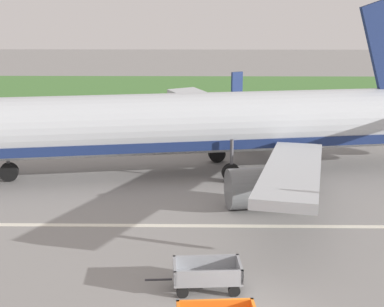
{
  "coord_description": "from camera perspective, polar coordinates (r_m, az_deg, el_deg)",
  "views": [
    {
      "loc": [
        -1.28,
        -16.33,
        10.37
      ],
      "look_at": [
        -1.68,
        11.76,
        2.8
      ],
      "focal_mm": 53.17,
      "sensor_mm": 36.0,
      "label": 1
    }
  ],
  "objects": [
    {
      "name": "baggage_cart_second_in_row",
      "position": [
        21.43,
        1.5,
        -12.03
      ],
      "size": [
        3.59,
        1.57,
        1.07
      ],
      "color": "gray",
      "rests_on": "ground"
    },
    {
      "name": "apron_stripe",
      "position": [
        27.29,
        3.48,
        -7.26
      ],
      "size": [
        120.0,
        0.36,
        0.01
      ],
      "primitive_type": "cube",
      "color": "silver",
      "rests_on": "ground"
    },
    {
      "name": "grass_strip",
      "position": [
        67.08,
        1.92,
        6.21
      ],
      "size": [
        220.0,
        28.0,
        0.06
      ],
      "primitive_type": "cube",
      "color": "#477A38",
      "rests_on": "ground"
    },
    {
      "name": "airplane",
      "position": [
        34.75,
        0.88,
        2.93
      ],
      "size": [
        37.57,
        30.31,
        11.34
      ],
      "color": "#B2B7BC",
      "rests_on": "ground"
    }
  ]
}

